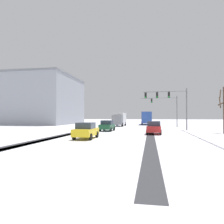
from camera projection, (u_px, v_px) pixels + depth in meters
ground_plane at (13, 179)px, 7.74m from camera, size 300.00×300.00×0.00m
wheel_track_left_lane at (150, 139)px, 21.18m from camera, size 0.89×31.95×0.01m
wheel_track_right_lane at (57, 137)px, 22.90m from camera, size 0.90×31.95×0.01m
wheel_track_center at (53, 137)px, 22.98m from camera, size 1.15×31.95×0.01m
wheel_track_oncoming at (57, 137)px, 22.91m from camera, size 0.91×31.95×0.01m
traffic_signal_near_right at (169, 100)px, 33.24m from camera, size 6.58×0.61×6.50m
traffic_signal_far_right at (166, 105)px, 44.91m from camera, size 7.45×0.50×6.50m
car_dark_green_lead at (107, 126)px, 32.71m from camera, size 1.91×4.14×1.62m
car_red_second at (154, 128)px, 27.16m from camera, size 1.93×4.15×1.62m
car_yellow_cab_third at (86, 131)px, 21.50m from camera, size 1.86×4.11×1.62m
bus_oncoming at (146, 117)px, 57.74m from camera, size 2.88×11.06×3.38m
box_truck_delivery at (119, 119)px, 48.88m from camera, size 2.42×7.44×3.02m
office_building_far_left_block at (28, 101)px, 63.17m from camera, size 27.82×21.99×13.71m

